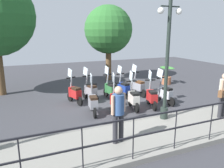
# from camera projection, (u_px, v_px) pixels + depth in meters

# --- Properties ---
(ground_plane) EXTENTS (28.00, 28.00, 0.00)m
(ground_plane) POSITION_uv_depth(u_px,v_px,m) (124.00, 103.00, 9.74)
(ground_plane) COLOR #38383D
(promenade_walkway) EXTENTS (2.20, 20.00, 0.15)m
(promenade_walkway) POSITION_uv_depth(u_px,v_px,m) (168.00, 131.00, 6.91)
(promenade_walkway) COLOR gray
(promenade_walkway) RESTS_ON ground_plane
(fence_railing) EXTENTS (0.04, 16.03, 1.07)m
(fence_railing) POSITION_uv_depth(u_px,v_px,m) (195.00, 118.00, 5.78)
(fence_railing) COLOR black
(fence_railing) RESTS_ON promenade_walkway
(lamp_post_near) EXTENTS (0.26, 0.90, 4.12)m
(lamp_post_near) POSITION_uv_depth(u_px,v_px,m) (167.00, 67.00, 7.28)
(lamp_post_near) COLOR #232D28
(lamp_post_near) RESTS_ON promenade_walkway
(pedestrian_with_bag) EXTENTS (0.43, 0.62, 1.59)m
(pedestrian_with_bag) POSITION_uv_depth(u_px,v_px,m) (223.00, 92.00, 7.62)
(pedestrian_with_bag) COLOR #28282D
(pedestrian_with_bag) RESTS_ON promenade_walkway
(pedestrian_distant) EXTENTS (0.40, 0.47, 1.59)m
(pedestrian_distant) POSITION_uv_depth(u_px,v_px,m) (118.00, 110.00, 5.85)
(pedestrian_distant) COLOR #28282D
(pedestrian_distant) RESTS_ON promenade_walkway
(tree_distant) EXTENTS (3.03, 3.03, 4.76)m
(tree_distant) POSITION_uv_depth(u_px,v_px,m) (108.00, 30.00, 13.81)
(tree_distant) COLOR brown
(tree_distant) RESTS_ON ground_plane
(potted_palm) EXTENTS (1.06, 0.66, 1.05)m
(potted_palm) POSITION_uv_depth(u_px,v_px,m) (167.00, 77.00, 13.26)
(potted_palm) COLOR #9E5B3D
(potted_palm) RESTS_ON ground_plane
(scooter_near_0) EXTENTS (1.23, 0.46, 1.54)m
(scooter_near_0) POSITION_uv_depth(u_px,v_px,m) (165.00, 93.00, 9.61)
(scooter_near_0) COLOR black
(scooter_near_0) RESTS_ON ground_plane
(scooter_near_1) EXTENTS (1.21, 0.53, 1.54)m
(scooter_near_1) POSITION_uv_depth(u_px,v_px,m) (152.00, 96.00, 9.13)
(scooter_near_1) COLOR black
(scooter_near_1) RESTS_ON ground_plane
(scooter_near_2) EXTENTS (1.23, 0.46, 1.54)m
(scooter_near_2) POSITION_uv_depth(u_px,v_px,m) (133.00, 98.00, 8.92)
(scooter_near_2) COLOR black
(scooter_near_2) RESTS_ON ground_plane
(scooter_near_3) EXTENTS (1.21, 0.51, 1.54)m
(scooter_near_3) POSITION_uv_depth(u_px,v_px,m) (115.00, 101.00, 8.55)
(scooter_near_3) COLOR black
(scooter_near_3) RESTS_ON ground_plane
(scooter_near_4) EXTENTS (1.23, 0.47, 1.54)m
(scooter_near_4) POSITION_uv_depth(u_px,v_px,m) (93.00, 102.00, 8.39)
(scooter_near_4) COLOR black
(scooter_near_4) RESTS_ON ground_plane
(scooter_far_0) EXTENTS (1.23, 0.45, 1.54)m
(scooter_far_0) POSITION_uv_depth(u_px,v_px,m) (138.00, 86.00, 10.85)
(scooter_far_0) COLOR black
(scooter_far_0) RESTS_ON ground_plane
(scooter_far_1) EXTENTS (1.23, 0.45, 1.54)m
(scooter_far_1) POSITION_uv_depth(u_px,v_px,m) (123.00, 88.00, 10.49)
(scooter_far_1) COLOR black
(scooter_far_1) RESTS_ON ground_plane
(scooter_far_2) EXTENTS (1.23, 0.44, 1.54)m
(scooter_far_2) POSITION_uv_depth(u_px,v_px,m) (110.00, 89.00, 10.31)
(scooter_far_2) COLOR black
(scooter_far_2) RESTS_ON ground_plane
(scooter_far_3) EXTENTS (1.20, 0.55, 1.54)m
(scooter_far_3) POSITION_uv_depth(u_px,v_px,m) (90.00, 91.00, 10.04)
(scooter_far_3) COLOR black
(scooter_far_3) RESTS_ON ground_plane
(scooter_far_4) EXTENTS (1.20, 0.54, 1.54)m
(scooter_far_4) POSITION_uv_depth(u_px,v_px,m) (75.00, 93.00, 9.65)
(scooter_far_4) COLOR black
(scooter_far_4) RESTS_ON ground_plane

